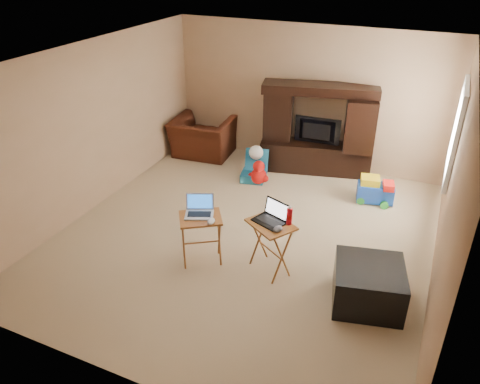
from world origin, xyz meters
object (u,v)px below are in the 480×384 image
at_px(television, 316,132).
at_px(laptop_right, 269,214).
at_px(plush_toy, 259,172).
at_px(recliner, 203,137).
at_px(mouse_right, 278,229).
at_px(entertainment_center, 317,129).
at_px(push_toy, 376,190).
at_px(ottoman, 368,285).
at_px(water_bottle, 289,216).
at_px(tray_table_left, 201,240).
at_px(tray_table_right, 270,247).
at_px(laptop_left, 199,207).
at_px(child_rocker, 253,166).
at_px(mouse_left, 211,221).

height_order(television, laptop_right, television).
bearing_deg(plush_toy, television, 49.63).
height_order(recliner, mouse_right, mouse_right).
height_order(plush_toy, mouse_right, mouse_right).
height_order(entertainment_center, mouse_right, entertainment_center).
distance_m(push_toy, laptop_right, 2.57).
distance_m(ottoman, water_bottle, 1.20).
xyz_separation_m(recliner, tray_table_left, (1.60, -3.03, -0.02)).
xyz_separation_m(recliner, water_bottle, (2.68, -2.76, 0.45)).
distance_m(tray_table_right, water_bottle, 0.51).
bearing_deg(laptop_right, laptop_left, -147.14).
height_order(push_toy, laptop_left, laptop_left).
height_order(recliner, laptop_right, laptop_right).
height_order(plush_toy, laptop_left, laptop_left).
distance_m(child_rocker, plush_toy, 0.17).
distance_m(ottoman, mouse_right, 1.21).
height_order(push_toy, mouse_left, mouse_left).
bearing_deg(laptop_left, television, 55.76).
bearing_deg(television, ottoman, 113.57).
relative_size(laptop_left, laptop_right, 0.97).
xyz_separation_m(ottoman, mouse_left, (-1.93, -0.15, 0.46)).
height_order(tray_table_right, mouse_right, mouse_right).
distance_m(recliner, plush_toy, 1.61).
xyz_separation_m(tray_table_left, laptop_left, (-0.03, 0.03, 0.46)).
xyz_separation_m(recliner, mouse_left, (1.79, -3.10, 0.34)).
relative_size(entertainment_center, water_bottle, 9.01).
relative_size(recliner, push_toy, 1.93).
height_order(recliner, ottoman, recliner).
height_order(ottoman, mouse_right, mouse_right).
height_order(television, recliner, television).
bearing_deg(entertainment_center, television, -103.41).
bearing_deg(entertainment_center, plush_toy, -142.33).
bearing_deg(laptop_left, laptop_right, -11.85).
height_order(entertainment_center, push_toy, entertainment_center).
distance_m(plush_toy, tray_table_left, 2.35).
bearing_deg(ottoman, laptop_right, 174.53).
bearing_deg(ottoman, child_rocker, 135.81).
xyz_separation_m(plush_toy, mouse_left, (0.34, -2.41, 0.49)).
bearing_deg(water_bottle, child_rocker, 122.31).
distance_m(tray_table_left, laptop_right, 0.99).
relative_size(recliner, plush_toy, 2.59).
bearing_deg(recliner, water_bottle, 128.72).
distance_m(recliner, child_rocker, 1.45).
relative_size(tray_table_left, laptop_right, 1.85).
bearing_deg(television, laptop_right, 92.17).
bearing_deg(push_toy, child_rocker, 169.61).
bearing_deg(tray_table_right, tray_table_left, -135.30).
distance_m(mouse_right, water_bottle, 0.23).
xyz_separation_m(laptop_right, mouse_right, (0.17, -0.14, -0.09)).
distance_m(television, ottoman, 3.52).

